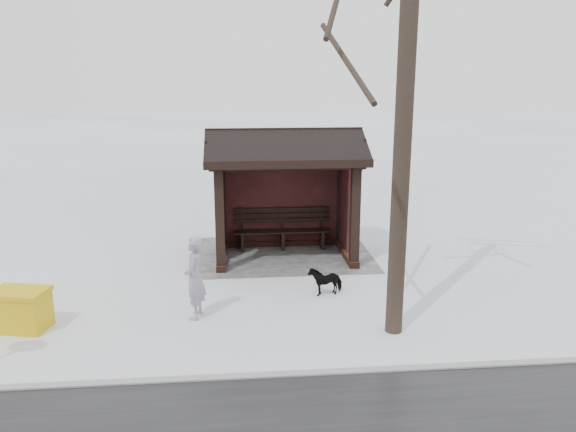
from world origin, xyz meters
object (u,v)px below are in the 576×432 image
(pedestrian, at_px, (195,278))
(dog, at_px, (325,280))
(bus_shelter, at_px, (284,167))
(grit_bin, at_px, (21,309))

(pedestrian, relative_size, dog, 2.29)
(bus_shelter, relative_size, dog, 5.46)
(pedestrian, height_order, grit_bin, pedestrian)
(bus_shelter, distance_m, grit_bin, 6.35)
(dog, bearing_deg, pedestrian, -86.51)
(bus_shelter, distance_m, dog, 3.24)
(pedestrian, xyz_separation_m, dog, (-2.51, -0.91, -0.48))
(pedestrian, bearing_deg, grit_bin, -77.31)
(bus_shelter, height_order, pedestrian, bus_shelter)
(pedestrian, bearing_deg, bus_shelter, 159.85)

